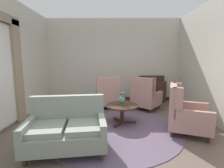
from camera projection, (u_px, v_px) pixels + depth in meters
ground at (113, 133)px, 3.74m from camera, size 8.74×8.74×0.00m
wall_back at (113, 60)px, 6.59m from camera, size 5.39×0.08×3.21m
wall_left at (16, 61)px, 4.44m from camera, size 0.08×4.37×3.21m
wall_right at (211, 61)px, 4.41m from camera, size 0.08×4.37×3.21m
baseboard_back at (113, 98)px, 6.76m from camera, size 5.23×0.03×0.12m
area_rug at (113, 127)px, 4.03m from camera, size 3.26×3.26×0.01m
coffee_table at (122, 109)px, 4.22m from camera, size 0.81×0.81×0.49m
porcelain_vase at (122, 99)px, 4.21m from camera, size 0.16×0.16×0.32m
settee at (67, 129)px, 2.98m from camera, size 1.48×1.03×0.96m
armchair_back_corner at (107, 95)px, 5.55m from camera, size 0.86×0.91×1.08m
armchair_beside_settee at (145, 96)px, 5.40m from camera, size 1.13×1.14×1.09m
armchair_foreground_right at (185, 114)px, 3.69m from camera, size 1.09×1.08×1.08m
sideboard at (152, 90)px, 6.45m from camera, size 0.98×0.35×1.01m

